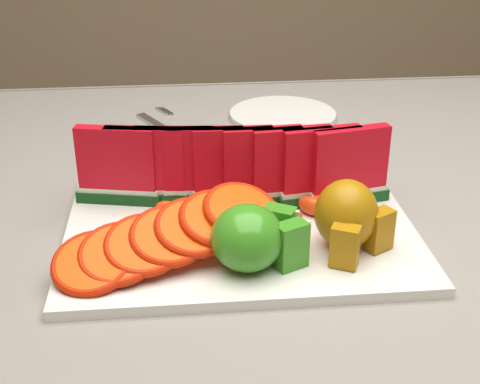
{
  "coord_description": "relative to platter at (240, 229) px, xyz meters",
  "views": [
    {
      "loc": [
        -0.11,
        -0.75,
        1.15
      ],
      "look_at": [
        -0.05,
        -0.07,
        0.81
      ],
      "focal_mm": 50.0,
      "sensor_mm": 36.0,
      "label": 1
    }
  ],
  "objects": [
    {
      "name": "platter",
      "position": [
        0.0,
        0.0,
        0.0
      ],
      "size": [
        0.4,
        0.3,
        0.01
      ],
      "color": "silver",
      "rests_on": "tablecloth"
    },
    {
      "name": "side_plate",
      "position": [
        0.11,
        0.38,
        -0.0
      ],
      "size": [
        0.23,
        0.23,
        0.01
      ],
      "color": "silver",
      "rests_on": "tablecloth"
    },
    {
      "name": "tangerine_segments",
      "position": [
        0.02,
        0.01,
        0.02
      ],
      "size": [
        0.23,
        0.06,
        0.02
      ],
      "color": "#DA4D1F",
      "rests_on": "platter"
    },
    {
      "name": "fork",
      "position": [
        -0.09,
        0.35,
        -0.0
      ],
      "size": [
        0.1,
        0.19,
        0.0
      ],
      "color": "silver",
      "rests_on": "tablecloth"
    },
    {
      "name": "watermelon_row",
      "position": [
        -0.0,
        0.06,
        0.05
      ],
      "size": [
        0.39,
        0.07,
        0.1
      ],
      "color": "#0A3F10",
      "rests_on": "platter"
    },
    {
      "name": "table",
      "position": [
        0.05,
        0.07,
        -0.11
      ],
      "size": [
        1.4,
        0.9,
        0.75
      ],
      "color": "#4A2417",
      "rests_on": "ground"
    },
    {
      "name": "orange_fan_front",
      "position": [
        -0.08,
        -0.07,
        0.04
      ],
      "size": [
        0.26,
        0.15,
        0.06
      ],
      "color": "#E83000",
      "rests_on": "platter"
    },
    {
      "name": "pear_cluster",
      "position": [
        0.11,
        -0.06,
        0.04
      ],
      "size": [
        0.09,
        0.09,
        0.08
      ],
      "color": "#AD7504",
      "rests_on": "platter"
    },
    {
      "name": "apple_cluster",
      "position": [
        0.01,
        -0.09,
        0.04
      ],
      "size": [
        0.1,
        0.09,
        0.07
      ],
      "color": "#2C7A0C",
      "rests_on": "platter"
    },
    {
      "name": "tablecloth",
      "position": [
        0.05,
        0.07,
        -0.05
      ],
      "size": [
        1.53,
        1.03,
        0.2
      ],
      "color": "slate",
      "rests_on": "table"
    },
    {
      "name": "orange_fan_back",
      "position": [
        0.0,
        0.13,
        0.03
      ],
      "size": [
        0.33,
        0.1,
        0.04
      ],
      "color": "#E83000",
      "rests_on": "platter"
    }
  ]
}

